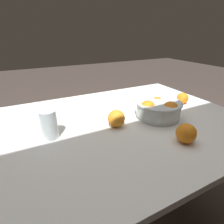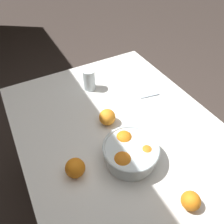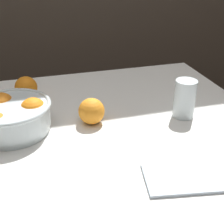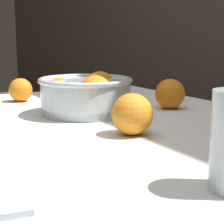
{
  "view_description": "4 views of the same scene",
  "coord_description": "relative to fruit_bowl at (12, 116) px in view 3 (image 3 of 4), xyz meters",
  "views": [
    {
      "loc": [
        0.43,
        0.69,
        1.14
      ],
      "look_at": [
        0.09,
        0.03,
        0.8
      ],
      "focal_mm": 28.0,
      "sensor_mm": 36.0,
      "label": 1
    },
    {
      "loc": [
        -0.6,
        0.38,
        1.54
      ],
      "look_at": [
        0.08,
        0.01,
        0.78
      ],
      "focal_mm": 35.0,
      "sensor_mm": 36.0,
      "label": 2
    },
    {
      "loc": [
        -0.1,
        -0.81,
        1.23
      ],
      "look_at": [
        0.13,
        0.02,
        0.77
      ],
      "focal_mm": 50.0,
      "sensor_mm": 36.0,
      "label": 3
    },
    {
      "loc": [
        0.68,
        -0.36,
        0.91
      ],
      "look_at": [
        0.08,
        -0.01,
        0.78
      ],
      "focal_mm": 60.0,
      "sensor_mm": 36.0,
      "label": 4
    }
  ],
  "objects": [
    {
      "name": "orange_loose_front",
      "position": [
        0.05,
        0.23,
        -0.01
      ],
      "size": [
        0.08,
        0.08,
        0.08
      ],
      "primitive_type": "sphere",
      "color": "orange",
      "rests_on": "dining_table"
    },
    {
      "name": "napkin",
      "position": [
        0.39,
        -0.34,
        -0.05
      ],
      "size": [
        0.19,
        0.15,
        0.01
      ],
      "primitive_type": "cube",
      "rotation": [
        0.0,
        0.0,
        -0.17
      ],
      "color": "silver",
      "rests_on": "dining_table"
    },
    {
      "name": "fruit_bowl",
      "position": [
        0.0,
        0.0,
        0.0
      ],
      "size": [
        0.24,
        0.24,
        0.1
      ],
      "color": "silver",
      "rests_on": "dining_table"
    },
    {
      "name": "orange_loose_aside",
      "position": [
        0.24,
        -0.02,
        -0.01
      ],
      "size": [
        0.08,
        0.08,
        0.08
      ],
      "primitive_type": "sphere",
      "color": "orange",
      "rests_on": "dining_table"
    },
    {
      "name": "juice_glass",
      "position": [
        0.54,
        -0.05,
        0.0
      ],
      "size": [
        0.07,
        0.07,
        0.13
      ],
      "color": "#F4A314",
      "rests_on": "dining_table"
    },
    {
      "name": "dining_table",
      "position": [
        0.17,
        -0.06,
        -0.13
      ],
      "size": [
        1.25,
        0.96,
        0.73
      ],
      "color": "white",
      "rests_on": "ground_plane"
    }
  ]
}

